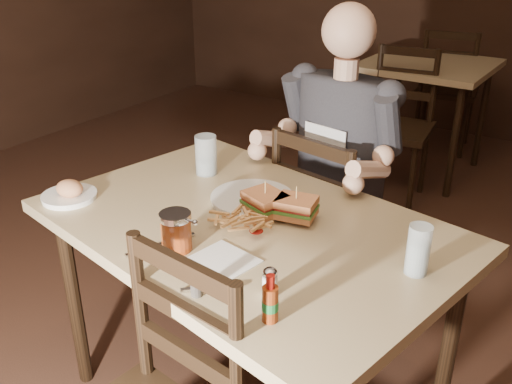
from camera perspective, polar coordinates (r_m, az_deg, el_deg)
The scene contains 23 objects.
room_shell at distance 1.62m, azimuth -3.15°, elevation 18.08°, with size 7.00×7.00×7.00m.
main_table at distance 1.80m, azimuth -0.88°, elevation -5.07°, with size 1.42×1.08×0.77m.
bg_table at distance 4.06m, azimuth 16.79°, elevation 11.08°, with size 0.82×0.82×0.77m.
chair_far at distance 2.37m, azimuth 8.06°, elevation -3.94°, with size 0.42×0.46×0.91m, color black, non-canonical shape.
bg_chair_far at distance 4.62m, azimuth 18.59°, elevation 9.68°, with size 0.43×0.47×0.92m, color black, non-canonical shape.
bg_chair_near at distance 3.61m, azimuth 13.66°, elevation 6.17°, with size 0.43×0.47×0.93m, color black, non-canonical shape.
diner at distance 2.15m, azimuth 8.07°, elevation 6.37°, with size 0.51×0.40×0.89m, color #2B2B30, non-canonical shape.
dinner_plate at distance 1.88m, azimuth -0.36°, elevation -0.75°, with size 0.27×0.27×0.02m, color white.
sandwich_left at distance 1.77m, azimuth 0.93°, elevation -0.33°, with size 0.13×0.10×0.10m, color #BF7441, non-canonical shape.
sandwich_right at distance 1.74m, azimuth 4.04°, elevation -0.92°, with size 0.12×0.10×0.10m, color #BF7441, non-canonical shape.
fries_pile at distance 1.70m, azimuth -1.51°, elevation -2.67°, with size 0.22×0.16×0.04m, color #F4B160, non-canonical shape.
ketchup_dollop at distance 1.66m, azimuth 0.03°, elevation -3.92°, with size 0.04×0.04×0.01m, color maroon.
glass_left at distance 2.08m, azimuth -5.02°, elevation 3.71°, with size 0.08×0.08×0.14m, color silver.
glass_right at distance 1.53m, azimuth 15.92°, elevation -5.58°, with size 0.06×0.06×0.14m, color silver.
hot_sauce at distance 1.31m, azimuth 1.43°, elevation -10.57°, with size 0.04×0.04×0.12m, color maroon, non-canonical shape.
salt_shaker at distance 1.41m, azimuth 1.40°, elevation -9.00°, with size 0.04×0.04×0.07m, color white, non-canonical shape.
pepper_shaker at distance 1.42m, azimuth -5.98°, elevation -9.28°, with size 0.03×0.03×0.06m, color #38332D, non-canonical shape.
syrup_dispenser at distance 1.60m, azimuth -8.00°, elevation -3.93°, with size 0.09×0.09×0.11m, color maroon, non-canonical shape.
napkin at distance 1.56m, azimuth -3.41°, elevation -6.92°, with size 0.17×0.15×0.00m, color white.
knife at distance 1.65m, azimuth -9.47°, elevation -5.18°, with size 0.01×0.21×0.01m, color silver.
fork at distance 1.45m, azimuth -4.43°, elevation -9.47°, with size 0.01×0.16×0.00m, color silver.
side_plate at distance 1.99m, azimuth -18.16°, elevation -0.50°, with size 0.18×0.18×0.01m, color white.
bread_roll at distance 1.97m, azimuth -18.14°, elevation 0.34°, with size 0.10×0.08×0.06m, color tan.
Camera 1 is at (0.95, -1.29, 1.60)m, focal length 40.00 mm.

